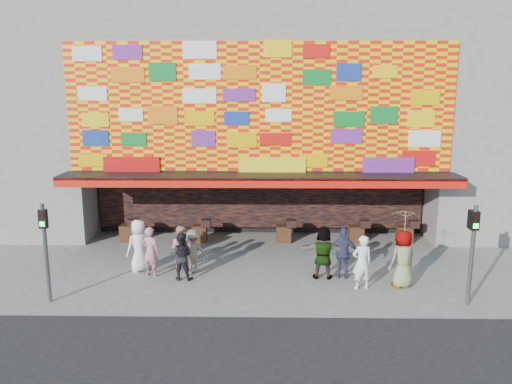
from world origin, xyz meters
TOP-DOWN VIEW (x-y plane):
  - ground at (0.00, 0.00)m, footprint 90.00×90.00m
  - shop_building at (0.00, 8.18)m, footprint 15.20×9.40m
  - signal_left at (-6.20, -1.50)m, footprint 0.22×0.20m
  - signal_right at (6.20, -1.50)m, footprint 0.22×0.20m
  - ped_a at (-4.15, 1.12)m, footprint 1.05×1.04m
  - ped_b at (-3.64, 0.64)m, footprint 0.74×0.62m
  - ped_c at (-2.56, 0.37)m, footprint 0.83×0.68m
  - ped_d at (-2.26, 0.98)m, footprint 1.08×0.74m
  - ped_e at (2.84, 0.56)m, footprint 1.05×0.51m
  - ped_f at (2.16, 0.56)m, footprint 1.71×0.70m
  - ped_g at (4.61, -0.17)m, footprint 1.07×0.90m
  - ped_h at (3.28, -0.36)m, footprint 0.71×0.54m
  - ped_i at (-2.74, 1.30)m, footprint 0.88×0.75m
  - parasol at (4.61, -0.17)m, footprint 1.12×1.13m

SIDE VIEW (x-z plane):
  - ground at x=0.00m, z-range 0.00..0.00m
  - ped_d at x=-2.26m, z-range 0.00..1.53m
  - ped_i at x=-2.74m, z-range 0.00..1.58m
  - ped_c at x=-2.56m, z-range 0.00..1.60m
  - ped_b at x=-3.64m, z-range 0.00..1.73m
  - ped_e at x=2.84m, z-range 0.00..1.73m
  - ped_h at x=3.28m, z-range 0.00..1.76m
  - ped_f at x=2.16m, z-range 0.00..1.79m
  - ped_a at x=-4.15m, z-range 0.00..1.83m
  - ped_g at x=4.61m, z-range 0.00..1.87m
  - signal_left at x=-6.20m, z-range 0.36..3.36m
  - signal_right at x=6.20m, z-range 0.36..3.36m
  - parasol at x=4.61m, z-range 1.22..2.99m
  - shop_building at x=0.00m, z-range 0.23..10.23m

